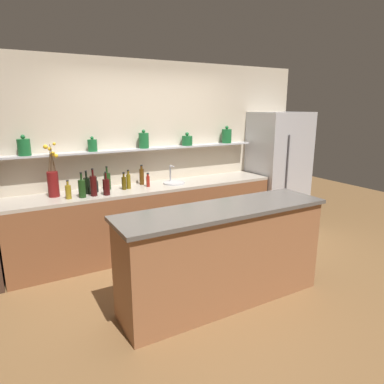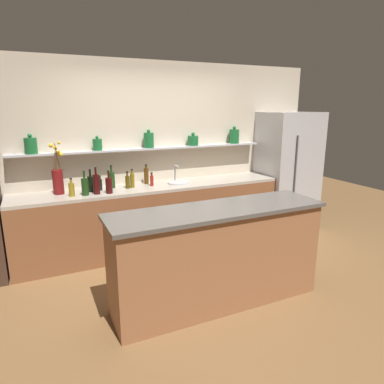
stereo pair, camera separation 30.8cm
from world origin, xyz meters
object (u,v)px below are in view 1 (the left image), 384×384
at_px(refrigerator, 278,170).
at_px(bottle_spirit_5, 142,176).
at_px(bottle_wine_1, 107,181).
at_px(bottle_oil_9, 68,192).
at_px(flower_vase, 53,181).
at_px(bottle_sauce_8, 96,186).
at_px(bottle_oil_6, 129,181).
at_px(bottle_wine_10, 87,185).
at_px(sink_fixture, 174,182).
at_px(bottle_wine_11, 93,186).
at_px(bottle_wine_2, 82,188).
at_px(bottle_wine_7, 106,187).
at_px(bottle_sauce_4, 148,181).
at_px(bottle_sauce_0, 87,186).
at_px(bottle_oil_3, 124,183).

relative_size(refrigerator, bottle_spirit_5, 6.86).
height_order(bottle_wine_1, bottle_oil_9, bottle_wine_1).
distance_m(flower_vase, bottle_sauce_8, 0.52).
xyz_separation_m(bottle_oil_6, bottle_wine_10, (-0.54, -0.00, 0.00)).
distance_m(flower_vase, sink_fixture, 1.59).
xyz_separation_m(bottle_spirit_5, bottle_oil_9, (-1.03, -0.29, -0.03)).
relative_size(flower_vase, bottle_spirit_5, 2.37).
xyz_separation_m(flower_vase, bottle_wine_11, (0.43, -0.21, -0.07)).
xyz_separation_m(bottle_wine_2, bottle_oil_6, (0.63, 0.16, -0.01)).
relative_size(bottle_sauce_8, bottle_wine_11, 0.57).
relative_size(bottle_wine_1, bottle_wine_7, 1.06).
relative_size(bottle_oil_6, bottle_sauce_8, 1.30).
xyz_separation_m(bottle_sauce_8, bottle_wine_11, (-0.07, -0.18, 0.05)).
distance_m(bottle_wine_1, bottle_wine_7, 0.30).
bearing_deg(bottle_sauce_4, bottle_oil_6, 176.30).
distance_m(flower_vase, bottle_wine_11, 0.48).
xyz_separation_m(bottle_wine_1, bottle_sauce_8, (-0.17, -0.07, -0.03)).
bearing_deg(bottle_sauce_0, flower_vase, -172.56).
relative_size(bottle_sauce_0, bottle_wine_1, 0.62).
bearing_deg(bottle_sauce_8, bottle_wine_1, 23.69).
bearing_deg(bottle_wine_1, bottle_oil_3, -32.82).
xyz_separation_m(sink_fixture, bottle_wine_7, (-1.01, -0.17, 0.08)).
distance_m(bottle_wine_1, bottle_sauce_8, 0.19).
xyz_separation_m(sink_fixture, bottle_sauce_8, (-1.08, 0.04, 0.06)).
distance_m(bottle_oil_3, bottle_oil_9, 0.73).
bearing_deg(bottle_wine_1, bottle_wine_11, -133.56).
height_order(flower_vase, bottle_oil_9, flower_vase).
distance_m(bottle_wine_2, bottle_spirit_5, 0.93).
distance_m(bottle_wine_1, bottle_wine_11, 0.35).
xyz_separation_m(bottle_wine_2, bottle_wine_7, (0.29, -0.03, -0.01)).
bearing_deg(sink_fixture, bottle_wine_7, -170.26).
distance_m(bottle_oil_6, bottle_wine_7, 0.39).
height_order(bottle_sauce_8, bottle_oil_9, bottle_oil_9).
relative_size(bottle_sauce_0, bottle_wine_2, 0.62).
relative_size(bottle_sauce_0, bottle_oil_3, 0.83).
bearing_deg(bottle_sauce_0, bottle_wine_7, -60.18).
bearing_deg(bottle_wine_1, bottle_spirit_5, 5.15).
bearing_deg(bottle_wine_10, refrigerator, -1.01).
relative_size(bottle_sauce_0, bottle_spirit_5, 0.69).
relative_size(bottle_oil_6, bottle_wine_10, 0.86).
relative_size(refrigerator, bottle_oil_9, 8.39).
bearing_deg(bottle_sauce_0, bottle_oil_3, -15.65).
bearing_deg(sink_fixture, bottle_sauce_4, -179.07).
bearing_deg(bottle_sauce_8, sink_fixture, -2.01).
bearing_deg(bottle_sauce_0, bottle_sauce_4, -9.02).
distance_m(sink_fixture, bottle_wine_1, 0.92).
xyz_separation_m(refrigerator, bottle_spirit_5, (-2.34, 0.20, 0.09)).
height_order(bottle_sauce_0, bottle_sauce_4, bottle_sauce_0).
bearing_deg(bottle_sauce_4, bottle_spirit_5, 98.88).
height_order(bottle_spirit_5, bottle_wine_11, bottle_wine_11).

